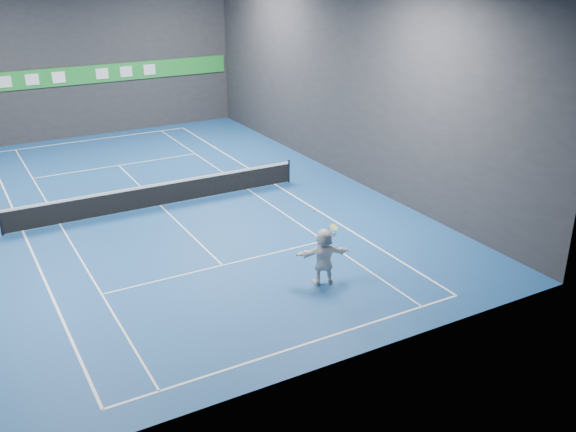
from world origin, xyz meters
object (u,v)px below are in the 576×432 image
tennis_ball (314,210)px  tennis_net (160,194)px  player (324,256)px  tennis_racket (332,232)px

tennis_ball → tennis_net: tennis_ball is taller
player → tennis_ball: tennis_ball is taller
player → tennis_net: (-2.33, 9.13, -0.40)m
tennis_ball → tennis_racket: bearing=-4.3°
tennis_ball → tennis_net: (-1.99, 9.04, -2.01)m
tennis_racket → tennis_net: bearing=106.3°
tennis_ball → tennis_racket: (0.67, -0.05, -0.86)m
player → tennis_racket: (0.33, 0.05, 0.75)m
tennis_net → tennis_racket: size_ratio=17.26×
tennis_racket → tennis_ball: bearing=175.7°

